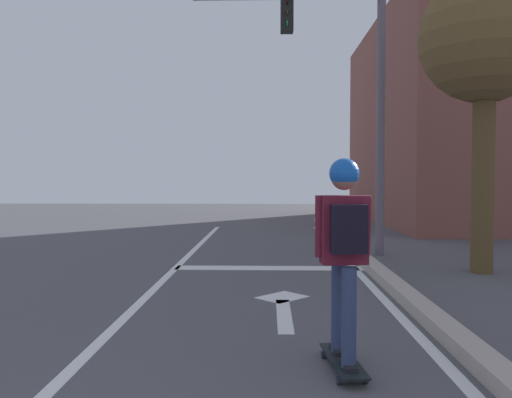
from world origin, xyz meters
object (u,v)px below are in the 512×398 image
roadside_tree (485,42)px  traffic_signal_mast (342,72)px  skateboard (343,361)px  skater (344,235)px

roadside_tree → traffic_signal_mast: bearing=136.8°
skateboard → traffic_signal_mast: bearing=82.4°
skater → roadside_tree: 5.65m
traffic_signal_mast → roadside_tree: 2.68m
roadside_tree → skater: bearing=-123.1°
skateboard → roadside_tree: 6.14m
skateboard → roadside_tree: size_ratio=0.18×
skateboard → roadside_tree: roadside_tree is taller
skater → traffic_signal_mast: size_ratio=0.30×
traffic_signal_mast → roadside_tree: (1.95, -1.83, 0.08)m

